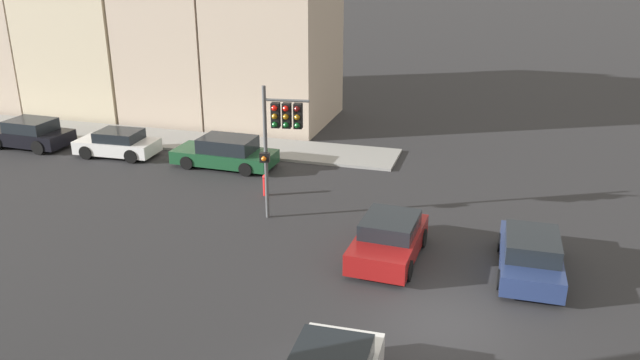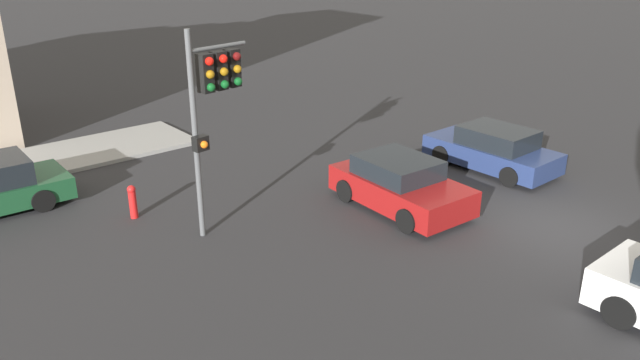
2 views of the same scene
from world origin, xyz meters
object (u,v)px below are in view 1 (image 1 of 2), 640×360
Objects in this scene: traffic_signal at (280,127)px; parked_car_2 at (30,134)px; crossing_car_1 at (531,255)px; parked_car_1 at (118,144)px; fire_hydrant at (265,184)px; parked_car_0 at (226,153)px; crossing_car_3 at (389,239)px.

traffic_signal reaches higher than parked_car_2.
parked_car_1 is at bearing 69.86° from crossing_car_1.
parked_car_2 is at bearing -115.43° from traffic_signal.
parked_car_1 is (6.72, 19.13, -0.03)m from crossing_car_1.
parked_car_2 is 14.26m from fire_hydrant.
parked_car_2 is (0.03, 5.14, 0.07)m from parked_car_1.
fire_hydrant is at bearing 68.80° from crossing_car_1.
parked_car_1 is at bearing 71.91° from fire_hydrant.
fire_hydrant is at bearing 170.36° from parked_car_2.
fire_hydrant is at bearing 138.30° from parked_car_0.
traffic_signal reaches higher than parked_car_0.
parked_car_2 is 4.67× the size of fire_hydrant.
parked_car_2 reaches higher than fire_hydrant.
fire_hydrant is (-2.91, -3.09, -0.17)m from parked_car_0.
crossing_car_3 is at bearing -124.41° from fire_hydrant.
crossing_car_3 is 0.83× the size of parked_car_0.
parked_car_1 is at bearing -112.18° from crossing_car_3.
parked_car_0 is at bearing -145.06° from traffic_signal.
crossing_car_3 is at bearing 162.86° from parked_car_2.
parked_car_1 is 9.27m from fire_hydrant.
fire_hydrant is (-2.88, -8.81, -0.13)m from parked_car_1.
fire_hydrant is (2.03, 1.46, -3.12)m from traffic_signal.
crossing_car_3 is at bearing 143.90° from parked_car_0.
parked_car_0 reaches higher than crossing_car_3.
parked_car_1 is at bearing -178.19° from parked_car_2.
parked_car_0 is at bearing 46.66° from fire_hydrant.
traffic_signal is 1.27× the size of crossing_car_3.
parked_car_0 reaches higher than crossing_car_1.
crossing_car_1 is 25.20m from parked_car_2.
crossing_car_1 is at bearing 154.92° from parked_car_0.
traffic_signal reaches higher than crossing_car_3.
parked_car_2 is at bearing 78.24° from fire_hydrant.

